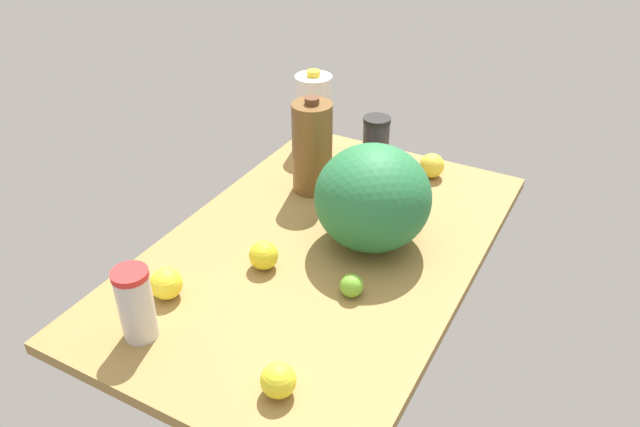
% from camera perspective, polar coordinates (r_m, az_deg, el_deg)
% --- Properties ---
extents(countertop, '(1.20, 0.76, 0.03)m').
position_cam_1_polar(countertop, '(1.60, 0.00, -3.45)').
color(countertop, olive).
rests_on(countertop, ground).
extents(chocolate_milk_jug, '(0.11, 0.11, 0.28)m').
position_cam_1_polar(chocolate_milk_jug, '(1.77, -0.71, 6.06)').
color(chocolate_milk_jug, brown).
rests_on(chocolate_milk_jug, countertop).
extents(watermelon, '(0.29, 0.29, 0.27)m').
position_cam_1_polar(watermelon, '(1.54, 4.84, 1.45)').
color(watermelon, '#26703E').
rests_on(watermelon, countertop).
extents(tumbler_cup, '(0.08, 0.08, 0.17)m').
position_cam_1_polar(tumbler_cup, '(1.35, -16.50, -7.93)').
color(tumbler_cup, silver).
rests_on(tumbler_cup, countertop).
extents(shaker_bottle, '(0.08, 0.08, 0.19)m').
position_cam_1_polar(shaker_bottle, '(1.87, 5.10, 6.08)').
color(shaker_bottle, '#2B2934').
rests_on(shaker_bottle, countertop).
extents(milk_jug, '(0.12, 0.12, 0.26)m').
position_cam_1_polar(milk_jug, '(2.04, -0.58, 9.33)').
color(milk_jug, white).
rests_on(milk_jug, countertop).
extents(lemon_beside_bowl, '(0.07, 0.07, 0.07)m').
position_cam_1_polar(lemon_beside_bowl, '(1.22, -3.83, -14.97)').
color(lemon_beside_bowl, yellow).
rests_on(lemon_beside_bowl, countertop).
extents(lemon_near_front, '(0.07, 0.07, 0.07)m').
position_cam_1_polar(lemon_near_front, '(1.51, -5.18, -3.82)').
color(lemon_near_front, yellow).
rests_on(lemon_near_front, countertop).
extents(lemon_far_back, '(0.07, 0.07, 0.07)m').
position_cam_1_polar(lemon_far_back, '(1.46, -13.88, -6.23)').
color(lemon_far_back, yellow).
rests_on(lemon_far_back, countertop).
extents(lime_loose, '(0.05, 0.05, 0.05)m').
position_cam_1_polar(lime_loose, '(1.43, 2.91, -6.59)').
color(lime_loose, '#6AAD2E').
rests_on(lime_loose, countertop).
extents(lemon_by_jug, '(0.07, 0.07, 0.07)m').
position_cam_1_polar(lemon_by_jug, '(1.91, 10.19, 4.33)').
color(lemon_by_jug, yellow).
rests_on(lemon_by_jug, countertop).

